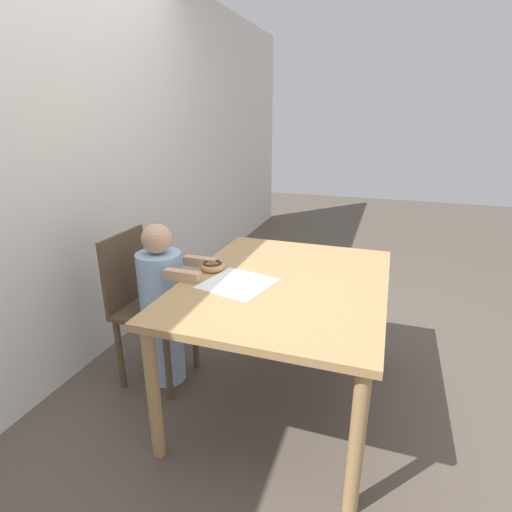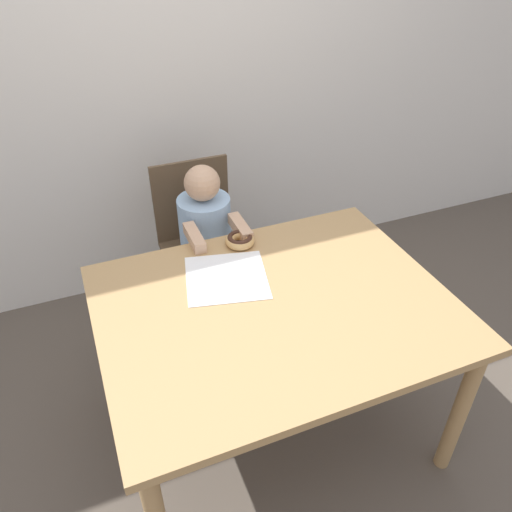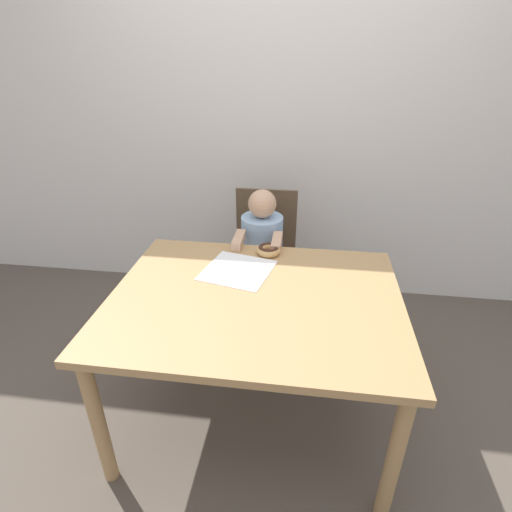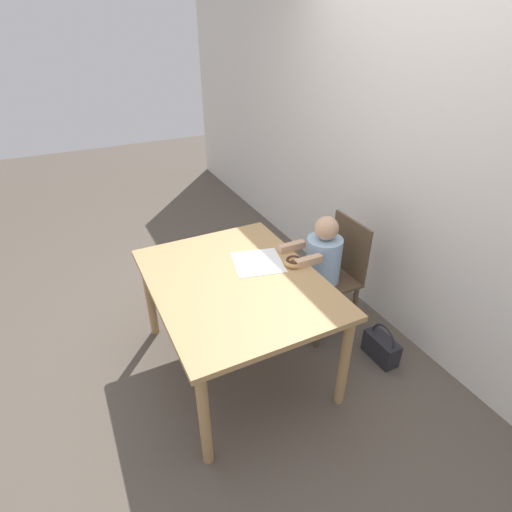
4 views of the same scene
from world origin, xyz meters
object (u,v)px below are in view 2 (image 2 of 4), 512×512
(chair, at_px, (201,246))
(handbag, at_px, (272,269))
(child_figure, at_px, (207,256))
(donut, at_px, (240,240))

(chair, height_order, handbag, chair)
(chair, relative_size, child_figure, 0.93)
(child_figure, bearing_deg, handbag, 27.11)
(chair, height_order, donut, chair)
(child_figure, bearing_deg, donut, -76.13)
(chair, relative_size, donut, 7.10)
(chair, distance_m, donut, 0.48)
(donut, relative_size, handbag, 0.44)
(child_figure, distance_m, donut, 0.39)
(child_figure, xyz_separation_m, handbag, (0.46, 0.23, -0.38))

